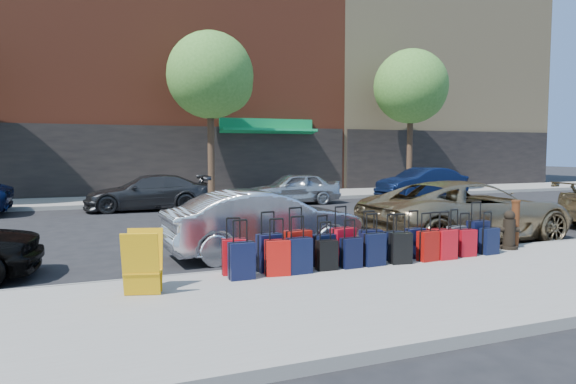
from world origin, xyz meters
name	(u,v)px	position (x,y,z in m)	size (l,w,h in m)	color
ground	(276,232)	(0.00, 0.00, 0.00)	(120.00, 120.00, 0.00)	black
sidewalk_near	(425,288)	(0.00, -6.50, 0.07)	(60.00, 4.00, 0.15)	gray
sidewalk_far	(198,198)	(0.00, 10.00, 0.07)	(60.00, 4.00, 0.15)	gray
curb_near	(359,262)	(0.00, -4.48, 0.07)	(60.00, 0.08, 0.15)	gray
curb_far	(208,202)	(0.00, 7.98, 0.07)	(60.00, 0.08, 0.15)	gray
building_center	(167,17)	(0.00, 17.99, 9.98)	(17.00, 12.85, 20.00)	maroon
building_right	(399,54)	(16.00, 17.99, 8.98)	(15.00, 12.12, 18.00)	tan
tree_center	(213,78)	(0.64, 9.50, 5.41)	(3.80, 3.80, 7.27)	black
tree_right	(413,89)	(11.14, 9.50, 5.41)	(3.80, 3.80, 7.27)	black
suitcase_front_0	(234,257)	(-2.57, -4.81, 0.45)	(0.42, 0.27, 0.95)	#AD0B12
suitcase_front_1	(270,252)	(-1.94, -4.82, 0.47)	(0.45, 0.28, 1.02)	black
suitcase_front_2	(298,250)	(-1.43, -4.84, 0.49)	(0.48, 0.32, 1.07)	maroon
suitcase_front_3	(324,250)	(-0.92, -4.84, 0.44)	(0.41, 0.28, 0.91)	black
suitcase_front_4	(343,246)	(-0.52, -4.77, 0.48)	(0.47, 0.32, 1.05)	#A50A18
suitcase_front_5	(370,245)	(0.07, -4.75, 0.44)	(0.39, 0.22, 0.93)	black
suitcase_front_6	(393,245)	(0.53, -4.82, 0.42)	(0.36, 0.20, 0.86)	black
suitcase_front_7	(415,243)	(1.01, -4.82, 0.44)	(0.39, 0.23, 0.91)	black
suitcase_front_8	(436,242)	(1.49, -4.84, 0.42)	(0.38, 0.24, 0.86)	maroon
suitcase_front_9	(456,240)	(2.01, -4.80, 0.43)	(0.40, 0.27, 0.89)	#3F3F44
suitcase_front_10	(478,236)	(2.55, -4.81, 0.47)	(0.43, 0.26, 1.01)	black
suitcase_back_0	(242,261)	(-2.54, -5.17, 0.45)	(0.40, 0.24, 0.95)	black
suitcase_back_1	(277,258)	(-1.93, -5.15, 0.44)	(0.42, 0.28, 0.94)	#B2100B
suitcase_back_2	(299,255)	(-1.54, -5.15, 0.45)	(0.41, 0.25, 0.96)	black
suitcase_back_3	(327,255)	(-1.01, -5.11, 0.41)	(0.35, 0.21, 0.83)	black
suitcase_back_4	(351,253)	(-0.54, -5.12, 0.42)	(0.37, 0.22, 0.85)	black
suitcase_back_5	(374,249)	(-0.08, -5.11, 0.44)	(0.41, 0.26, 0.93)	black
suitcase_back_6	(400,248)	(0.46, -5.15, 0.43)	(0.41, 0.27, 0.91)	black
suitcase_back_7	(428,246)	(1.06, -5.15, 0.43)	(0.39, 0.25, 0.90)	maroon
suitcase_back_8	(446,244)	(1.47, -5.16, 0.43)	(0.39, 0.23, 0.91)	#AE0B15
suitcase_back_9	(466,243)	(2.01, -5.08, 0.41)	(0.37, 0.23, 0.85)	maroon
suitcase_back_10	(489,241)	(2.58, -5.09, 0.41)	(0.37, 0.23, 0.84)	black
fire_hydrant	(509,231)	(3.37, -4.81, 0.52)	(0.41, 0.36, 0.81)	black
bollard	(515,223)	(3.69, -4.66, 0.66)	(0.18, 0.18, 1.00)	#38190C
display_rack	(143,263)	(-4.09, -5.46, 0.60)	(0.64, 0.68, 0.91)	#D2960B
car_near_1	(264,223)	(-1.34, -2.82, 0.69)	(1.45, 4.16, 1.37)	silver
car_near_2	(468,211)	(3.79, -3.09, 0.74)	(2.45, 5.32, 1.48)	#8E7957
car_far_1	(148,193)	(-2.60, 6.64, 0.66)	(1.84, 4.52, 1.31)	#2E2E30
car_far_2	(293,188)	(3.26, 6.65, 0.66)	(1.56, 3.87, 1.32)	#B1B3B8
car_far_3	(422,183)	(9.68, 6.64, 0.72)	(1.53, 4.38, 1.44)	#0C1838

